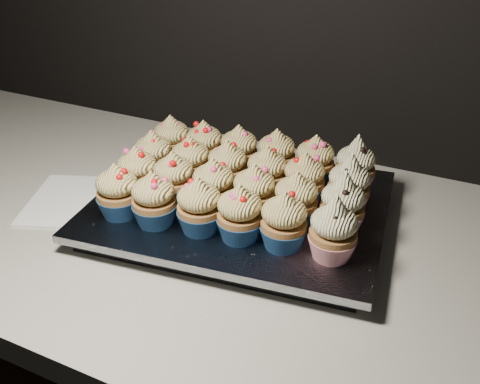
{
  "coord_description": "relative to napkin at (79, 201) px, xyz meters",
  "views": [
    {
      "loc": [
        0.37,
        1.09,
        1.36
      ],
      "look_at": [
        0.07,
        1.72,
        0.95
      ],
      "focal_mm": 40.0,
      "sensor_mm": 36.0,
      "label": 1
    }
  ],
  "objects": [
    {
      "name": "napkin",
      "position": [
        0.0,
        0.0,
        0.0
      ],
      "size": [
        0.21,
        0.21,
        0.0
      ],
      "primitive_type": "cube",
      "rotation": [
        0.0,
        0.0,
        0.37
      ],
      "color": "white",
      "rests_on": "worktop"
    },
    {
      "name": "cupcake_17",
      "position": [
        0.41,
        0.11,
        0.07
      ],
      "size": [
        0.06,
        0.06,
        0.1
      ],
      "color": "#B21829",
      "rests_on": "foil_lining"
    },
    {
      "name": "cupcake_20",
      "position": [
        0.22,
        0.15,
        0.07
      ],
      "size": [
        0.06,
        0.06,
        0.08
      ],
      "color": "navy",
      "rests_on": "foil_lining"
    },
    {
      "name": "cupcake_13",
      "position": [
        0.17,
        0.08,
        0.07
      ],
      "size": [
        0.06,
        0.06,
        0.08
      ],
      "color": "navy",
      "rests_on": "foil_lining"
    },
    {
      "name": "worktop",
      "position": [
        0.19,
        0.04,
        -0.02
      ],
      "size": [
        2.44,
        0.64,
        0.04
      ],
      "primitive_type": "cube",
      "color": "beige",
      "rests_on": "cabinet"
    },
    {
      "name": "cupcake_23",
      "position": [
        0.41,
        0.18,
        0.07
      ],
      "size": [
        0.06,
        0.06,
        0.1
      ],
      "color": "#B21829",
      "rests_on": "foil_lining"
    },
    {
      "name": "cupcake_19",
      "position": [
        0.16,
        0.14,
        0.07
      ],
      "size": [
        0.06,
        0.06,
        0.08
      ],
      "color": "navy",
      "rests_on": "foil_lining"
    },
    {
      "name": "cupcake_15",
      "position": [
        0.29,
        0.1,
        0.07
      ],
      "size": [
        0.06,
        0.06,
        0.08
      ],
      "color": "navy",
      "rests_on": "foil_lining"
    },
    {
      "name": "cupcake_8",
      "position": [
        0.24,
        0.03,
        0.07
      ],
      "size": [
        0.06,
        0.06,
        0.08
      ],
      "color": "navy",
      "rests_on": "foil_lining"
    },
    {
      "name": "cupcake_16",
      "position": [
        0.35,
        0.1,
        0.07
      ],
      "size": [
        0.06,
        0.06,
        0.08
      ],
      "color": "navy",
      "rests_on": "foil_lining"
    },
    {
      "name": "cupcake_21",
      "position": [
        0.28,
        0.16,
        0.07
      ],
      "size": [
        0.06,
        0.06,
        0.08
      ],
      "color": "navy",
      "rests_on": "foil_lining"
    },
    {
      "name": "cupcake_6",
      "position": [
        0.11,
        0.02,
        0.07
      ],
      "size": [
        0.06,
        0.06,
        0.08
      ],
      "color": "navy",
      "rests_on": "foil_lining"
    },
    {
      "name": "cupcake_14",
      "position": [
        0.23,
        0.09,
        0.07
      ],
      "size": [
        0.06,
        0.06,
        0.08
      ],
      "color": "navy",
      "rests_on": "foil_lining"
    },
    {
      "name": "cupcake_22",
      "position": [
        0.34,
        0.17,
        0.07
      ],
      "size": [
        0.06,
        0.06,
        0.08
      ],
      "color": "navy",
      "rests_on": "foil_lining"
    },
    {
      "name": "foil_lining",
      "position": [
        0.26,
        0.07,
        0.03
      ],
      "size": [
        0.47,
        0.39,
        0.01
      ],
      "primitive_type": "cube",
      "rotation": [
        0.0,
        0.0,
        0.12
      ],
      "color": "silver",
      "rests_on": "baking_tray"
    },
    {
      "name": "cupcake_0",
      "position": [
        0.12,
        -0.04,
        0.07
      ],
      "size": [
        0.06,
        0.06,
        0.08
      ],
      "color": "navy",
      "rests_on": "foil_lining"
    },
    {
      "name": "cupcake_3",
      "position": [
        0.3,
        -0.02,
        0.07
      ],
      "size": [
        0.06,
        0.06,
        0.08
      ],
      "color": "navy",
      "rests_on": "foil_lining"
    },
    {
      "name": "cupcake_4",
      "position": [
        0.36,
        -0.01,
        0.07
      ],
      "size": [
        0.06,
        0.06,
        0.08
      ],
      "color": "navy",
      "rests_on": "foil_lining"
    },
    {
      "name": "cupcake_5",
      "position": [
        0.43,
        -0.01,
        0.07
      ],
      "size": [
        0.06,
        0.06,
        0.1
      ],
      "color": "#B21829",
      "rests_on": "foil_lining"
    },
    {
      "name": "cupcake_9",
      "position": [
        0.3,
        0.04,
        0.07
      ],
      "size": [
        0.06,
        0.06,
        0.08
      ],
      "color": "navy",
      "rests_on": "foil_lining"
    },
    {
      "name": "cupcake_2",
      "position": [
        0.24,
        -0.03,
        0.07
      ],
      "size": [
        0.06,
        0.06,
        0.08
      ],
      "color": "navy",
      "rests_on": "foil_lining"
    },
    {
      "name": "cupcake_18",
      "position": [
        0.1,
        0.14,
        0.07
      ],
      "size": [
        0.06,
        0.06,
        0.08
      ],
      "color": "navy",
      "rests_on": "foil_lining"
    },
    {
      "name": "baking_tray",
      "position": [
        0.26,
        0.07,
        0.01
      ],
      "size": [
        0.44,
        0.35,
        0.02
      ],
      "primitive_type": "cube",
      "rotation": [
        0.0,
        0.0,
        0.12
      ],
      "color": "black",
      "rests_on": "worktop"
    },
    {
      "name": "cupcake_10",
      "position": [
        0.36,
        0.04,
        0.07
      ],
      "size": [
        0.06,
        0.06,
        0.08
      ],
      "color": "navy",
      "rests_on": "foil_lining"
    },
    {
      "name": "cupcake_7",
      "position": [
        0.17,
        0.02,
        0.07
      ],
      "size": [
        0.06,
        0.06,
        0.08
      ],
      "color": "navy",
      "rests_on": "foil_lining"
    },
    {
      "name": "cupcake_11",
      "position": [
        0.42,
        0.06,
        0.07
      ],
      "size": [
        0.06,
        0.06,
        0.1
      ],
      "color": "#B21829",
      "rests_on": "foil_lining"
    },
    {
      "name": "cupcake_12",
      "position": [
        0.1,
        0.07,
        0.07
      ],
      "size": [
        0.06,
        0.06,
        0.08
      ],
      "color": "navy",
      "rests_on": "foil_lining"
    },
    {
      "name": "cupcake_1",
      "position": [
        0.18,
        -0.04,
        0.07
      ],
      "size": [
        0.06,
        0.06,
        0.08
      ],
      "color": "navy",
      "rests_on": "foil_lining"
    }
  ]
}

